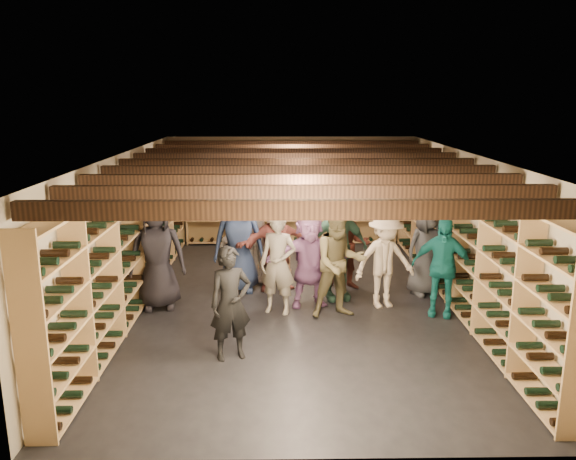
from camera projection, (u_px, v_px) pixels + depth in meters
The scene contains 23 objects.
ground at pixel (297, 304), 9.09m from camera, with size 8.00×8.00×0.00m, color black.
walls at pixel (297, 232), 8.81m from camera, with size 5.52×8.02×2.40m.
ceiling at pixel (297, 155), 8.53m from camera, with size 5.50×8.00×0.01m, color beige.
ceiling_joists at pixel (297, 164), 8.56m from camera, with size 5.40×7.12×0.18m.
wine_rack_left at pixel (133, 240), 8.80m from camera, with size 0.32×7.50×2.15m.
wine_rack_right at pixel (459, 239), 8.88m from camera, with size 0.32×7.50×2.15m.
wine_rack_back at pixel (291, 197), 12.56m from camera, with size 4.70×0.30×2.15m.
crate_stack_left at pixel (275, 261), 10.27m from camera, with size 0.59×0.50×0.68m.
crate_stack_right at pixel (329, 258), 10.72m from camera, with size 0.55×0.41×0.51m.
crate_loose at pixel (312, 270), 10.58m from camera, with size 0.50×0.33×0.17m, color tan.
person_0 at pixel (157, 254), 8.74m from camera, with size 0.87×0.56×1.77m, color black.
person_1 at pixel (230, 303), 7.05m from camera, with size 0.54×0.35×1.47m, color black.
person_2 at pixel (339, 263), 8.39m from camera, with size 0.82×0.64×1.70m, color brown.
person_3 at pixel (385, 260), 8.80m from camera, with size 0.99×0.57×1.53m, color #C6B197.
person_4 at pixel (442, 267), 8.47m from camera, with size 0.90×0.37×1.54m, color #146C67.
person_5 at pixel (276, 244), 9.62m from camera, with size 1.49×0.47×1.61m, color brown.
person_6 at pixel (239, 241), 9.51m from camera, with size 0.86×0.56×1.76m, color #1B2641.
person_7 at pixel (278, 264), 8.55m from camera, with size 0.57×0.37×1.57m, color gray.
person_8 at pixel (347, 245), 9.63m from camera, with size 0.76×0.59×1.57m, color #491F17.
person_9 at pixel (254, 231), 9.98m from camera, with size 1.21×0.70×1.88m, color beige.
person_10 at pixel (337, 248), 9.12m from camera, with size 1.02×0.43×1.74m, color #2D5443.
person_11 at pixel (309, 259), 8.85m from camera, with size 1.44×0.46×1.55m, color #945F96.
person_12 at pixel (426, 250), 9.38m from camera, with size 0.75×0.49×1.53m, color #333539.
Camera 1 is at (-0.27, -8.56, 3.28)m, focal length 35.00 mm.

